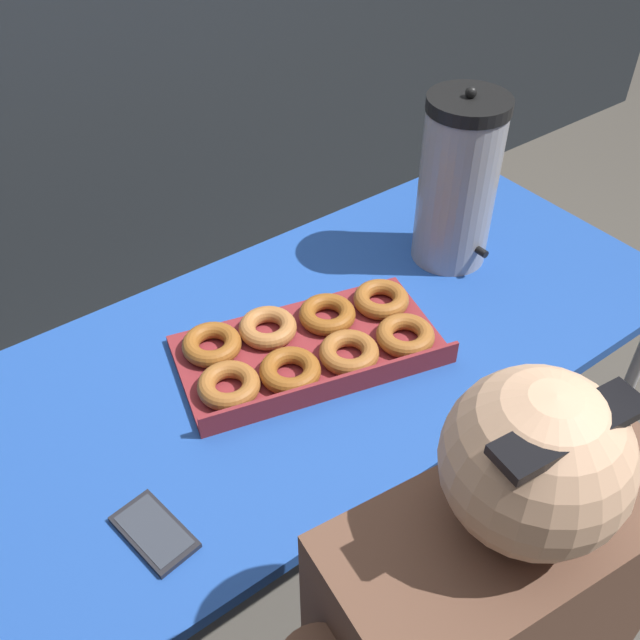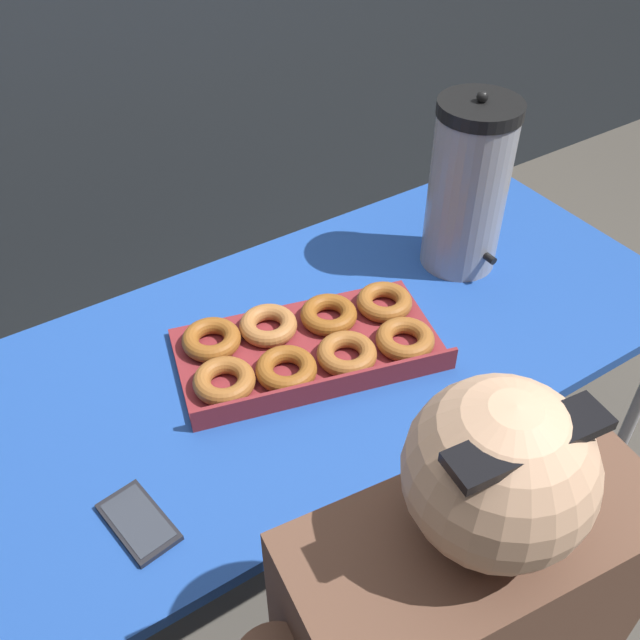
# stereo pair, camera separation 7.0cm
# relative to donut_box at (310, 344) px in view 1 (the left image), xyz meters

# --- Properties ---
(ground_plane) EXTENTS (12.00, 12.00, 0.00)m
(ground_plane) POSITION_rel_donut_box_xyz_m (0.05, 0.01, -0.76)
(ground_plane) COLOR #4C473F
(folding_table) EXTENTS (1.56, 0.73, 0.74)m
(folding_table) POSITION_rel_donut_box_xyz_m (0.05, 0.01, -0.07)
(folding_table) COLOR #1E479E
(folding_table) RESTS_ON ground
(donut_box) EXTENTS (0.57, 0.40, 0.05)m
(donut_box) POSITION_rel_donut_box_xyz_m (0.00, 0.00, 0.00)
(donut_box) COLOR maroon
(donut_box) RESTS_ON folding_table
(coffee_urn) EXTENTS (0.18, 0.20, 0.41)m
(coffee_urn) POSITION_rel_donut_box_xyz_m (0.46, 0.07, 0.17)
(coffee_urn) COLOR #939399
(coffee_urn) RESTS_ON folding_table
(cell_phone) EXTENTS (0.10, 0.15, 0.01)m
(cell_phone) POSITION_rel_donut_box_xyz_m (-0.44, -0.19, -0.02)
(cell_phone) COLOR black
(cell_phone) RESTS_ON folding_table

